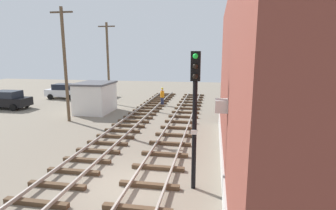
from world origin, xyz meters
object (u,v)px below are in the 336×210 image
object	(u,v)px
control_hut	(95,97)
track_worker_foreground	(162,97)
brick_building	(320,88)
parked_car_white	(64,91)
signal_mast	(195,106)
utility_pole_far	(108,62)
parked_car_silver	(96,90)
utility_pole_near	(65,64)
parked_car_black	(8,100)

from	to	relation	value
control_hut	track_worker_foreground	world-z (taller)	control_hut
brick_building	parked_car_white	bearing A→B (deg)	142.40
signal_mast	utility_pole_far	bearing A→B (deg)	121.66
brick_building	track_worker_foreground	bearing A→B (deg)	123.11
brick_building	parked_car_silver	distance (m)	26.78
brick_building	track_worker_foreground	xyz separation A→B (m)	(-9.63, 14.77, -3.02)
parked_car_silver	utility_pole_near	xyz separation A→B (m)	(3.08, -11.68, 3.68)
utility_pole_near	parked_car_silver	bearing A→B (deg)	104.77
track_worker_foreground	utility_pole_near	bearing A→B (deg)	-128.70
brick_building	utility_pole_near	world-z (taller)	utility_pole_near
parked_car_silver	track_worker_foreground	world-z (taller)	track_worker_foreground
parked_car_black	utility_pole_near	distance (m)	9.81
utility_pole_near	brick_building	bearing A→B (deg)	-24.28
parked_car_white	track_worker_foreground	xyz separation A→B (m)	(12.34, -2.15, 0.03)
signal_mast	utility_pole_far	world-z (taller)	utility_pole_far
utility_pole_far	parked_car_silver	bearing A→B (deg)	130.78
control_hut	track_worker_foreground	bearing A→B (deg)	37.55
brick_building	utility_pole_near	xyz separation A→B (m)	(-15.76, 7.11, 0.63)
parked_car_white	utility_pole_far	size ratio (longest dim) A/B	0.50
parked_car_black	signal_mast	bearing A→B (deg)	-33.23
brick_building	control_hut	distance (m)	18.59
signal_mast	parked_car_white	distance (m)	25.48
utility_pole_near	track_worker_foreground	xyz separation A→B (m)	(6.13, 7.65, -3.65)
signal_mast	parked_car_white	size ratio (longest dim) A/B	1.30
parked_car_white	utility_pole_near	distance (m)	12.17
signal_mast	parked_car_white	world-z (taller)	signal_mast
brick_building	parked_car_white	world-z (taller)	brick_building
signal_mast	control_hut	bearing A→B (deg)	128.55
brick_building	parked_car_black	xyz separation A→B (m)	(-24.19, 10.54, -3.05)
parked_car_silver	signal_mast	bearing A→B (deg)	-56.45
parked_car_white	track_worker_foreground	size ratio (longest dim) A/B	2.25
parked_car_silver	utility_pole_far	world-z (taller)	utility_pole_far
brick_building	parked_car_white	size ratio (longest dim) A/B	3.99
parked_car_black	track_worker_foreground	bearing A→B (deg)	16.18
control_hut	parked_car_black	world-z (taller)	control_hut
parked_car_silver	parked_car_white	xyz separation A→B (m)	(-3.13, -1.87, 0.00)
parked_car_black	utility_pole_far	size ratio (longest dim) A/B	0.50
parked_car_silver	utility_pole_near	distance (m)	12.62
parked_car_silver	utility_pole_near	bearing A→B (deg)	-75.23
utility_pole_far	signal_mast	bearing A→B (deg)	-58.34
control_hut	utility_pole_near	world-z (taller)	utility_pole_near
parked_car_silver	utility_pole_near	world-z (taller)	utility_pole_near
parked_car_silver	utility_pole_near	size ratio (longest dim) A/B	0.48
parked_car_silver	control_hut	bearing A→B (deg)	-65.37
parked_car_silver	parked_car_white	bearing A→B (deg)	-149.10
utility_pole_near	control_hut	bearing A→B (deg)	78.82
utility_pole_near	utility_pole_far	size ratio (longest dim) A/B	1.04
parked_car_black	utility_pole_near	bearing A→B (deg)	-22.16
parked_car_white	parked_car_black	distance (m)	6.75
control_hut	parked_car_black	size ratio (longest dim) A/B	0.90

